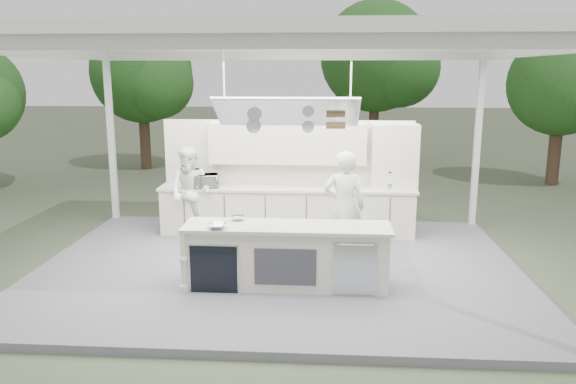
# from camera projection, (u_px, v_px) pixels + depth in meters

# --- Properties ---
(ground) EXTENTS (90.00, 90.00, 0.00)m
(ground) POSITION_uv_depth(u_px,v_px,m) (279.00, 272.00, 9.48)
(ground) COLOR #3F4831
(ground) RESTS_ON ground
(stage_deck) EXTENTS (8.00, 6.00, 0.12)m
(stage_deck) POSITION_uv_depth(u_px,v_px,m) (279.00, 268.00, 9.47)
(stage_deck) COLOR #59585D
(stage_deck) RESTS_ON ground
(tent) EXTENTS (8.20, 6.20, 3.86)m
(tent) POSITION_uv_depth(u_px,v_px,m) (278.00, 45.00, 8.69)
(tent) COLOR white
(tent) RESTS_ON ground
(demo_island) EXTENTS (3.10, 0.79, 0.95)m
(demo_island) POSITION_uv_depth(u_px,v_px,m) (286.00, 256.00, 8.45)
(demo_island) COLOR beige
(demo_island) RESTS_ON stage_deck
(back_counter) EXTENTS (5.08, 0.72, 0.95)m
(back_counter) POSITION_uv_depth(u_px,v_px,m) (287.00, 210.00, 11.21)
(back_counter) COLOR beige
(back_counter) RESTS_ON stage_deck
(back_wall_unit) EXTENTS (5.05, 0.48, 2.25)m
(back_wall_unit) POSITION_uv_depth(u_px,v_px,m) (310.00, 161.00, 11.18)
(back_wall_unit) COLOR beige
(back_wall_unit) RESTS_ON stage_deck
(tree_cluster) EXTENTS (19.55, 9.40, 5.85)m
(tree_cluster) POSITION_uv_depth(u_px,v_px,m) (299.00, 72.00, 18.33)
(tree_cluster) COLOR #442F22
(tree_cluster) RESTS_ON ground
(head_chef) EXTENTS (0.71, 0.47, 1.92)m
(head_chef) POSITION_uv_depth(u_px,v_px,m) (344.00, 207.00, 9.46)
(head_chef) COLOR silver
(head_chef) RESTS_ON stage_deck
(sous_chef) EXTENTS (1.04, 0.92, 1.79)m
(sous_chef) POSITION_uv_depth(u_px,v_px,m) (190.00, 192.00, 10.90)
(sous_chef) COLOR white
(sous_chef) RESTS_ON stage_deck
(toaster_oven) EXTENTS (0.55, 0.44, 0.27)m
(toaster_oven) POSITION_uv_depth(u_px,v_px,m) (206.00, 181.00, 11.04)
(toaster_oven) COLOR #AFB1B6
(toaster_oven) RESTS_ON back_counter
(bowl_large) EXTENTS (0.34, 0.34, 0.07)m
(bowl_large) POSITION_uv_depth(u_px,v_px,m) (217.00, 226.00, 8.18)
(bowl_large) COLOR silver
(bowl_large) RESTS_ON demo_island
(bowl_small) EXTENTS (0.27, 0.27, 0.07)m
(bowl_small) POSITION_uv_depth(u_px,v_px,m) (238.00, 218.00, 8.65)
(bowl_small) COLOR silver
(bowl_small) RESTS_ON demo_island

